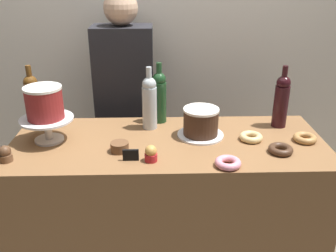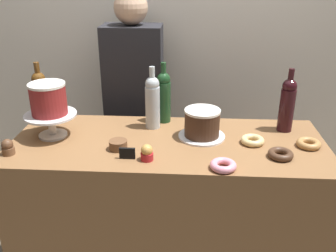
# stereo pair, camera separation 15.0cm
# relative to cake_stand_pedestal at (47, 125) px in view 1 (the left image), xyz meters

# --- Properties ---
(back_wall) EXTENTS (6.00, 0.05, 2.60)m
(back_wall) POSITION_rel_cake_stand_pedestal_xyz_m (0.58, 0.86, 0.28)
(back_wall) COLOR silver
(back_wall) RESTS_ON ground_plane
(display_counter) EXTENTS (1.52, 0.61, 0.94)m
(display_counter) POSITION_rel_cake_stand_pedestal_xyz_m (0.58, -0.02, -0.55)
(display_counter) COLOR brown
(display_counter) RESTS_ON ground_plane
(cake_stand_pedestal) EXTENTS (0.25, 0.25, 0.12)m
(cake_stand_pedestal) POSITION_rel_cake_stand_pedestal_xyz_m (0.00, 0.00, 0.00)
(cake_stand_pedestal) COLOR silver
(cake_stand_pedestal) RESTS_ON display_counter
(white_layer_cake) EXTENTS (0.17, 0.17, 0.15)m
(white_layer_cake) POSITION_rel_cake_stand_pedestal_xyz_m (0.00, -0.00, 0.11)
(white_layer_cake) COLOR maroon
(white_layer_cake) RESTS_ON cake_stand_pedestal
(silver_serving_platter) EXTENTS (0.23, 0.23, 0.01)m
(silver_serving_platter) POSITION_rel_cake_stand_pedestal_xyz_m (0.74, 0.03, -0.08)
(silver_serving_platter) COLOR white
(silver_serving_platter) RESTS_ON display_counter
(chocolate_round_cake) EXTENTS (0.18, 0.18, 0.14)m
(chocolate_round_cake) POSITION_rel_cake_stand_pedestal_xyz_m (0.74, 0.03, -0.00)
(chocolate_round_cake) COLOR #3D2619
(chocolate_round_cake) RESTS_ON silver_serving_platter
(wine_bottle_amber) EXTENTS (0.08, 0.08, 0.33)m
(wine_bottle_amber) POSITION_rel_cake_stand_pedestal_xyz_m (-0.12, 0.19, 0.06)
(wine_bottle_amber) COLOR #5B3814
(wine_bottle_amber) RESTS_ON display_counter
(wine_bottle_dark_red) EXTENTS (0.08, 0.08, 0.33)m
(wine_bottle_dark_red) POSITION_rel_cake_stand_pedestal_xyz_m (1.17, 0.15, 0.06)
(wine_bottle_dark_red) COLOR black
(wine_bottle_dark_red) RESTS_ON display_counter
(wine_bottle_clear) EXTENTS (0.08, 0.08, 0.33)m
(wine_bottle_clear) POSITION_rel_cake_stand_pedestal_xyz_m (0.49, 0.14, 0.06)
(wine_bottle_clear) COLOR #B2BCC1
(wine_bottle_clear) RESTS_ON display_counter
(wine_bottle_green) EXTENTS (0.08, 0.08, 0.33)m
(wine_bottle_green) POSITION_rel_cake_stand_pedestal_xyz_m (0.54, 0.23, 0.06)
(wine_bottle_green) COLOR #193D1E
(wine_bottle_green) RESTS_ON display_counter
(cupcake_chocolate) EXTENTS (0.06, 0.06, 0.07)m
(cupcake_chocolate) POSITION_rel_cake_stand_pedestal_xyz_m (-0.13, -0.20, -0.05)
(cupcake_chocolate) COLOR brown
(cupcake_chocolate) RESTS_ON display_counter
(cupcake_caramel) EXTENTS (0.06, 0.06, 0.07)m
(cupcake_caramel) POSITION_rel_cake_stand_pedestal_xyz_m (0.50, -0.22, -0.05)
(cupcake_caramel) COLOR red
(cupcake_caramel) RESTS_ON display_counter
(donut_chocolate) EXTENTS (0.11, 0.11, 0.03)m
(donut_chocolate) POSITION_rel_cake_stand_pedestal_xyz_m (1.09, -0.16, -0.07)
(donut_chocolate) COLOR #472D1E
(donut_chocolate) RESTS_ON display_counter
(donut_glazed) EXTENTS (0.11, 0.11, 0.03)m
(donut_glazed) POSITION_rel_cake_stand_pedestal_xyz_m (0.98, -0.02, -0.07)
(donut_glazed) COLOR #E0C17F
(donut_glazed) RESTS_ON display_counter
(donut_maple) EXTENTS (0.11, 0.11, 0.03)m
(donut_maple) POSITION_rel_cake_stand_pedestal_xyz_m (1.24, -0.04, -0.07)
(donut_maple) COLOR #B27F47
(donut_maple) RESTS_ON display_counter
(donut_pink) EXTENTS (0.11, 0.11, 0.03)m
(donut_pink) POSITION_rel_cake_stand_pedestal_xyz_m (0.82, -0.27, -0.07)
(donut_pink) COLOR pink
(donut_pink) RESTS_ON display_counter
(cookie_stack) EXTENTS (0.08, 0.08, 0.04)m
(cookie_stack) POSITION_rel_cake_stand_pedestal_xyz_m (0.35, -0.12, -0.06)
(cookie_stack) COLOR brown
(cookie_stack) RESTS_ON display_counter
(price_sign_chalkboard) EXTENTS (0.07, 0.01, 0.05)m
(price_sign_chalkboard) POSITION_rel_cake_stand_pedestal_xyz_m (0.41, -0.21, -0.06)
(price_sign_chalkboard) COLOR black
(price_sign_chalkboard) RESTS_ON display_counter
(barista_figure) EXTENTS (0.36, 0.22, 1.60)m
(barista_figure) POSITION_rel_cake_stand_pedestal_xyz_m (0.32, 0.59, -0.19)
(barista_figure) COLOR black
(barista_figure) RESTS_ON ground_plane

